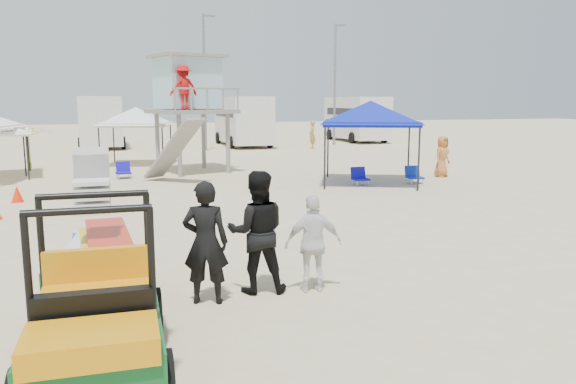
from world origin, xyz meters
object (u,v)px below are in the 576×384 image
object	(u,v)px
utility_cart	(94,301)
man_left	(206,243)
surf_trailer	(98,251)
lifeguard_tower	(188,87)
canopy_blue	(371,105)

from	to	relation	value
utility_cart	man_left	distance (m)	2.54
surf_trailer	man_left	distance (m)	1.55
surf_trailer	lifeguard_tower	bearing A→B (deg)	77.19
man_left	lifeguard_tower	distance (m)	16.05
surf_trailer	canopy_blue	xyz separation A→B (m)	(9.25, 10.08, 2.00)
utility_cart	surf_trailer	xyz separation A→B (m)	(0.01, 2.34, -0.07)
utility_cart	surf_trailer	size ratio (longest dim) A/B	1.15
utility_cart	lifeguard_tower	size ratio (longest dim) A/B	0.55
utility_cart	lifeguard_tower	bearing A→B (deg)	78.80
utility_cart	surf_trailer	bearing A→B (deg)	89.80
lifeguard_tower	canopy_blue	size ratio (longest dim) A/B	1.09
utility_cart	canopy_blue	bearing A→B (deg)	53.31
utility_cart	surf_trailer	distance (m)	2.34
utility_cart	canopy_blue	xyz separation A→B (m)	(9.25, 12.42, 1.93)
surf_trailer	lifeguard_tower	world-z (taller)	lifeguard_tower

